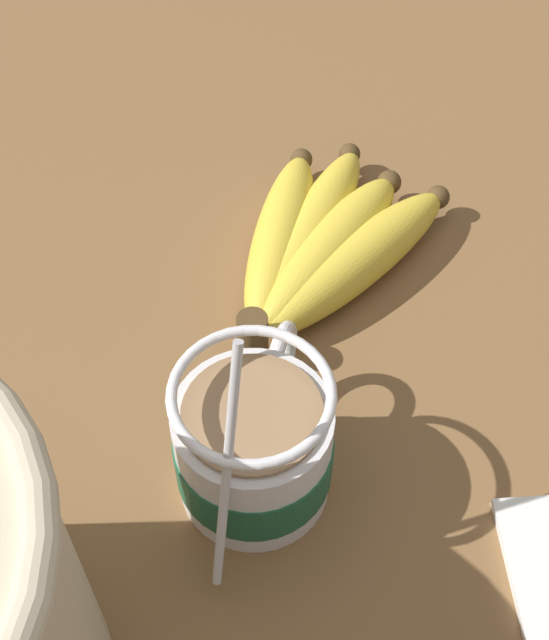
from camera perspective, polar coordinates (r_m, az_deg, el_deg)
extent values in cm
cube|color=brown|center=(55.94, -1.39, -8.96)|extent=(121.43, 121.43, 2.82)
cylinder|color=silver|center=(50.29, -1.35, -8.37)|extent=(8.77, 8.77, 7.55)
cylinder|color=#195638|center=(50.66, -1.34, -8.62)|extent=(8.97, 8.97, 3.34)
torus|color=silver|center=(52.17, 0.32, -2.97)|extent=(5.48, 0.90, 5.48)
cylinder|color=#997551|center=(46.96, -1.44, -6.02)|extent=(7.57, 7.57, 0.40)
torus|color=silver|center=(45.37, -1.48, -4.75)|extent=(8.77, 8.77, 0.60)
cylinder|color=silver|center=(44.03, -3.08, -9.74)|extent=(5.84, 0.50, 14.63)
ellipsoid|color=silver|center=(51.60, -1.80, -11.05)|extent=(3.00, 2.00, 0.80)
cylinder|color=#4C381E|center=(55.99, -1.41, -0.88)|extent=(2.00, 2.00, 3.00)
ellipsoid|color=gold|center=(61.41, 5.27, 3.77)|extent=(17.40, 12.02, 3.86)
sphere|color=#4C381E|center=(66.58, 10.41, 7.73)|extent=(1.74, 1.74, 1.74)
ellipsoid|color=gold|center=(61.74, 3.56, 4.38)|extent=(17.14, 8.95, 4.04)
sphere|color=#4C381E|center=(67.06, 7.34, 8.73)|extent=(1.82, 1.82, 1.82)
ellipsoid|color=gold|center=(62.94, 2.31, 5.39)|extent=(18.71, 5.73, 3.69)
sphere|color=#4C381E|center=(69.29, 5.09, 10.48)|extent=(1.66, 1.66, 1.66)
ellipsoid|color=gold|center=(62.68, 0.39, 5.25)|extent=(16.95, 5.18, 3.77)
sphere|color=#4C381E|center=(68.59, 1.73, 10.22)|extent=(1.70, 1.70, 1.70)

